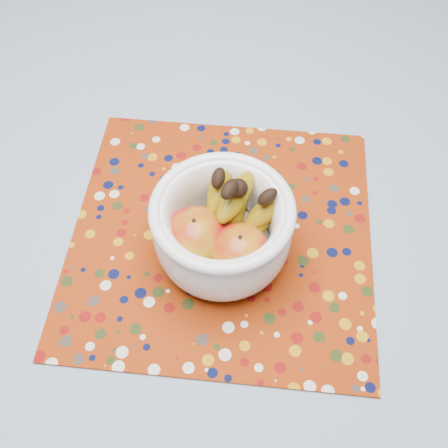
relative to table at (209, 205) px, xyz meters
name	(u,v)px	position (x,y,z in m)	size (l,w,h in m)	color
table	(209,205)	(0.00, 0.00, 0.00)	(1.20, 1.20, 0.75)	brown
tablecloth	(208,175)	(0.00, 0.00, 0.08)	(1.32, 1.32, 0.01)	slate
placemat	(222,234)	(0.07, -0.09, 0.09)	(0.43, 0.43, 0.00)	maroon
fruit_bowl	(226,226)	(0.09, -0.12, 0.15)	(0.20, 0.19, 0.14)	white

